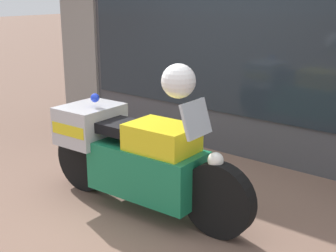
{
  "coord_description": "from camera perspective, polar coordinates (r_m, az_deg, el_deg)",
  "views": [
    {
      "loc": [
        2.99,
        -3.15,
        2.08
      ],
      "look_at": [
        0.07,
        0.42,
        0.71
      ],
      "focal_mm": 50.0,
      "sensor_mm": 36.0,
      "label": 1
    }
  ],
  "objects": [
    {
      "name": "ground_plane",
      "position": [
        4.81,
        -3.83,
        -9.14
      ],
      "size": [
        60.0,
        60.0,
        0.0
      ],
      "primitive_type": "plane",
      "color": "#7A5B4C"
    },
    {
      "name": "shop_building",
      "position": [
        6.16,
        6.21,
        13.3
      ],
      "size": [
        6.54,
        0.55,
        3.48
      ],
      "color": "#424247",
      "rests_on": "ground"
    },
    {
      "name": "window_display",
      "position": [
        6.04,
        11.63,
        0.88
      ],
      "size": [
        5.3,
        0.3,
        2.08
      ],
      "color": "slate",
      "rests_on": "ground"
    },
    {
      "name": "paramedic_motorcycle",
      "position": [
        4.51,
        -4.13,
        -3.55
      ],
      "size": [
        2.33,
        0.63,
        1.17
      ],
      "rotation": [
        0.0,
        0.0,
        0.04
      ],
      "color": "black",
      "rests_on": "ground"
    },
    {
      "name": "white_helmet",
      "position": [
        3.99,
        1.29,
        5.51
      ],
      "size": [
        0.3,
        0.3,
        0.3
      ],
      "primitive_type": "sphere",
      "color": "white",
      "rests_on": "paramedic_motorcycle"
    }
  ]
}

